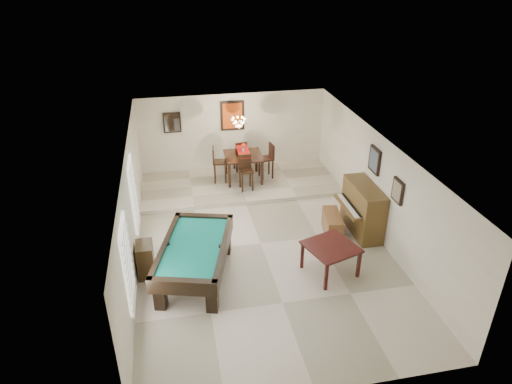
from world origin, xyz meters
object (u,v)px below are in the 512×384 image
object	(u,v)px
chandelier	(239,119)
flower_vase	(243,147)
piano_bench	(332,224)
dining_table	(243,165)
dining_chair_west	(220,165)
dining_chair_east	(266,161)
dining_chair_north	(240,155)
apothecary_chest	(145,260)
upright_piano	(357,210)
dining_chair_south	(246,173)
pool_table	(195,262)
square_table	(330,259)

from	to	relation	value
chandelier	flower_vase	bearing A→B (deg)	58.47
piano_bench	dining_table	bearing A→B (deg)	117.24
dining_chair_west	dining_chair_east	size ratio (longest dim) A/B	1.01
dining_chair_north	dining_chair_east	size ratio (longest dim) A/B	0.92
dining_chair_north	chandelier	xyz separation A→B (m)	(-0.17, -0.98, 1.57)
apothecary_chest	flower_vase	size ratio (longest dim) A/B	3.10
upright_piano	dining_chair_east	distance (m)	3.78
dining_table	flower_vase	distance (m)	0.60
dining_chair_south	dining_chair_west	world-z (taller)	dining_chair_west
pool_table	square_table	distance (m)	3.02
flower_vase	dining_chair_east	bearing A→B (deg)	0.46
upright_piano	square_table	bearing A→B (deg)	-129.38
chandelier	upright_piano	bearing A→B (deg)	-50.90
upright_piano	dining_chair_east	xyz separation A→B (m)	(-1.65, 3.40, 0.02)
apothecary_chest	dining_chair_north	distance (m)	5.73
dining_chair_west	pool_table	bearing A→B (deg)	173.17
flower_vase	chandelier	bearing A→B (deg)	-121.53
flower_vase	dining_chair_north	size ratio (longest dim) A/B	0.26
flower_vase	dining_chair_east	xyz separation A→B (m)	(0.72, 0.01, -0.52)
dining_chair_east	pool_table	bearing A→B (deg)	-37.64
flower_vase	dining_chair_east	distance (m)	0.89
square_table	flower_vase	bearing A→B (deg)	102.99
piano_bench	dining_table	distance (m)	3.81
pool_table	chandelier	bearing A→B (deg)	83.63
dining_chair_south	dining_chair_north	world-z (taller)	dining_chair_south
upright_piano	apothecary_chest	distance (m)	5.39
dining_table	dining_chair_west	world-z (taller)	dining_chair_west
piano_bench	dining_chair_west	world-z (taller)	dining_chair_west
square_table	dining_chair_west	world-z (taller)	dining_chair_west
apothecary_chest	dining_chair_east	distance (m)	5.59
dining_chair_east	chandelier	xyz separation A→B (m)	(-0.89, -0.28, 1.52)
flower_vase	square_table	bearing A→B (deg)	-77.01
dining_chair_east	dining_chair_north	bearing A→B (deg)	-142.29
apothecary_chest	dining_table	world-z (taller)	dining_table
chandelier	dining_table	bearing A→B (deg)	58.47
pool_table	chandelier	xyz separation A→B (m)	(1.69, 4.25, 1.77)
square_table	upright_piano	bearing A→B (deg)	50.62
piano_bench	dining_table	xyz separation A→B (m)	(-1.74, 3.38, 0.31)
piano_bench	dining_chair_north	size ratio (longest dim) A/B	0.98
square_table	dining_chair_west	distance (m)	5.27
pool_table	chandelier	size ratio (longest dim) A/B	4.28
flower_vase	apothecary_chest	bearing A→B (deg)	-125.08
dining_table	dining_chair_west	xyz separation A→B (m)	(-0.74, 0.01, 0.09)
pool_table	dining_chair_east	world-z (taller)	dining_chair_east
flower_vase	dining_chair_south	size ratio (longest dim) A/B	0.25
flower_vase	dining_chair_south	bearing A→B (deg)	-92.97
dining_chair_west	dining_chair_east	distance (m)	1.46
upright_piano	apothecary_chest	xyz separation A→B (m)	(-5.32, -0.80, -0.25)
dining_table	chandelier	world-z (taller)	chandelier
dining_table	dining_chair_east	world-z (taller)	dining_chair_east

